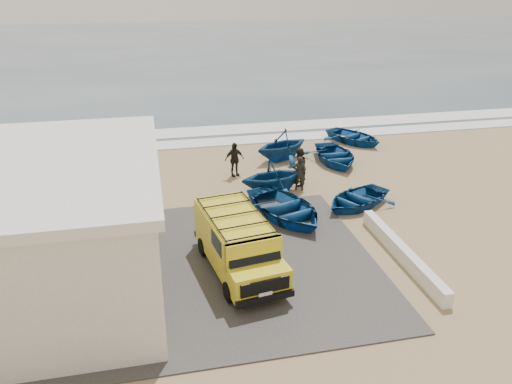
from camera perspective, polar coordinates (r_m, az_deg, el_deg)
ground at (r=19.78m, az=-0.81°, el=-4.89°), size 160.00×160.00×0.00m
slab at (r=17.80m, az=-5.90°, el=-8.45°), size 12.00×10.00×0.05m
ocean at (r=73.74m, az=-9.87°, el=15.89°), size 180.00×88.00×0.01m
surf_line at (r=30.72m, az=-5.30°, el=5.66°), size 180.00×1.60×0.06m
surf_wash at (r=33.10m, az=-5.86°, el=6.93°), size 180.00×2.20×0.04m
building at (r=17.20m, az=-24.74°, el=-3.74°), size 8.40×9.40×4.30m
parapet at (r=18.76m, az=16.35°, el=-6.68°), size 0.35×6.00×0.55m
van at (r=17.04m, az=-2.13°, el=-5.68°), size 2.58×5.02×2.05m
boat_near_left at (r=20.94m, az=3.33°, el=-1.81°), size 4.43×5.25×0.93m
boat_near_right at (r=22.44m, az=11.40°, el=-0.74°), size 4.32×3.94×0.73m
boat_mid_left at (r=23.22m, az=2.02°, el=1.84°), size 3.64×3.30×1.67m
boat_mid_right at (r=27.49m, az=9.00°, el=4.13°), size 2.95×4.07×0.83m
boat_far_left at (r=27.52m, az=2.97°, el=5.42°), size 4.18×3.96×1.74m
boat_far_right at (r=31.10m, az=11.13°, el=6.23°), size 4.16×4.59×0.78m
fisherman_front at (r=23.58m, az=4.99°, el=2.13°), size 0.72×0.59×1.69m
fisherman_middle at (r=24.07m, az=4.92°, el=2.84°), size 1.08×1.15×1.88m
fisherman_back at (r=25.21m, az=-2.50°, el=3.73°), size 1.11×0.68×1.76m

